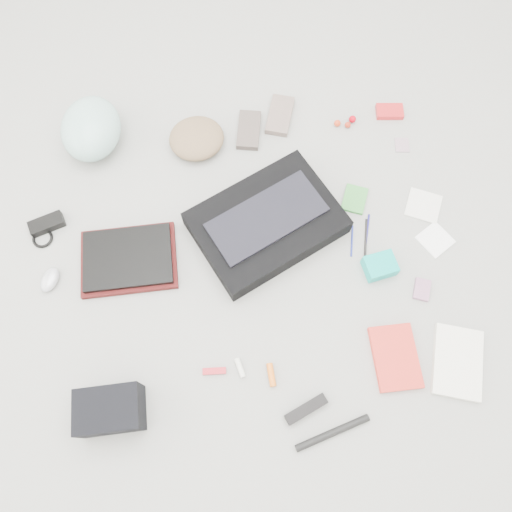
{
  "coord_description": "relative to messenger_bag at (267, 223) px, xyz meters",
  "views": [
    {
      "loc": [
        -0.08,
        -0.64,
        1.71
      ],
      "look_at": [
        0.0,
        0.0,
        0.05
      ],
      "focal_mm": 35.0,
      "sensor_mm": 36.0,
      "label": 1
    }
  ],
  "objects": [
    {
      "name": "ground_plane",
      "position": [
        -0.06,
        -0.13,
        -0.04
      ],
      "size": [
        4.0,
        4.0,
        0.0
      ],
      "primitive_type": "plane",
      "color": "gray"
    },
    {
      "name": "messenger_bag",
      "position": [
        0.0,
        0.0,
        0.0
      ],
      "size": [
        0.62,
        0.55,
        0.09
      ],
      "primitive_type": "cube",
      "rotation": [
        0.0,
        0.0,
        0.43
      ],
      "color": "black",
      "rests_on": "ground_plane"
    },
    {
      "name": "bag_flap",
      "position": [
        0.0,
        0.0,
        0.05
      ],
      "size": [
        0.46,
        0.35,
        0.01
      ],
      "primitive_type": "cube",
      "rotation": [
        0.0,
        0.0,
        0.43
      ],
      "color": "black",
      "rests_on": "messenger_bag"
    },
    {
      "name": "laptop_sleeve",
      "position": [
        -0.52,
        -0.07,
        -0.03
      ],
      "size": [
        0.35,
        0.26,
        0.02
      ],
      "primitive_type": "cube",
      "rotation": [
        0.0,
        0.0,
        -0.01
      ],
      "color": "#420F0F",
      "rests_on": "ground_plane"
    },
    {
      "name": "laptop",
      "position": [
        -0.52,
        -0.07,
        -0.01
      ],
      "size": [
        0.32,
        0.23,
        0.02
      ],
      "primitive_type": "cube",
      "rotation": [
        0.0,
        0.0,
        -0.01
      ],
      "color": "black",
      "rests_on": "laptop_sleeve"
    },
    {
      "name": "bike_helmet",
      "position": [
        -0.63,
        0.47,
        0.04
      ],
      "size": [
        0.27,
        0.32,
        0.17
      ],
      "primitive_type": "ellipsoid",
      "rotation": [
        0.0,
        0.0,
        -0.16
      ],
      "color": "#9FCFC7",
      "rests_on": "ground_plane"
    },
    {
      "name": "beanie",
      "position": [
        -0.22,
        0.41,
        -0.0
      ],
      "size": [
        0.25,
        0.24,
        0.08
      ],
      "primitive_type": "ellipsoid",
      "rotation": [
        0.0,
        0.0,
        0.14
      ],
      "color": "brown",
      "rests_on": "ground_plane"
    },
    {
      "name": "mitten_left",
      "position": [
        -0.01,
        0.44,
        -0.03
      ],
      "size": [
        0.12,
        0.19,
        0.03
      ],
      "primitive_type": "cube",
      "rotation": [
        0.0,
        0.0,
        -0.21
      ],
      "color": "#554943",
      "rests_on": "ground_plane"
    },
    {
      "name": "mitten_right",
      "position": [
        0.12,
        0.49,
        -0.03
      ],
      "size": [
        0.15,
        0.2,
        0.03
      ],
      "primitive_type": "cube",
      "rotation": [
        0.0,
        0.0,
        -0.33
      ],
      "color": "#766259",
      "rests_on": "ground_plane"
    },
    {
      "name": "power_brick",
      "position": [
        -0.82,
        0.11,
        -0.03
      ],
      "size": [
        0.14,
        0.09,
        0.03
      ],
      "primitive_type": "cube",
      "rotation": [
        0.0,
        0.0,
        0.3
      ],
      "color": "black",
      "rests_on": "ground_plane"
    },
    {
      "name": "cable_coil",
      "position": [
        -0.83,
        0.06,
        -0.04
      ],
      "size": [
        0.09,
        0.09,
        0.01
      ],
      "primitive_type": "torus",
      "rotation": [
        0.0,
        0.0,
        0.21
      ],
      "color": "black",
      "rests_on": "ground_plane"
    },
    {
      "name": "mouse",
      "position": [
        -0.8,
        -0.11,
        -0.02
      ],
      "size": [
        0.09,
        0.11,
        0.04
      ],
      "primitive_type": "ellipsoid",
      "rotation": [
        0.0,
        0.0,
        -0.42
      ],
      "color": "#A9AAB2",
      "rests_on": "ground_plane"
    },
    {
      "name": "camera_bag",
      "position": [
        -0.58,
        -0.59,
        0.02
      ],
      "size": [
        0.2,
        0.14,
        0.13
      ],
      "primitive_type": "cube",
      "rotation": [
        0.0,
        0.0,
        -0.0
      ],
      "color": "black",
      "rests_on": "ground_plane"
    },
    {
      "name": "multitool",
      "position": [
        -0.25,
        -0.51,
        -0.04
      ],
      "size": [
        0.08,
        0.03,
        0.01
      ],
      "primitive_type": "cube",
      "rotation": [
        0.0,
        0.0,
        -0.08
      ],
      "color": "#AB1B24",
      "rests_on": "ground_plane"
    },
    {
      "name": "toiletry_tube_white",
      "position": [
        -0.16,
        -0.51,
        -0.03
      ],
      "size": [
        0.03,
        0.07,
        0.02
      ],
      "primitive_type": "cylinder",
      "rotation": [
        1.57,
        0.0,
        0.23
      ],
      "color": "silver",
      "rests_on": "ground_plane"
    },
    {
      "name": "toiletry_tube_orange",
      "position": [
        -0.06,
        -0.54,
        -0.03
      ],
      "size": [
        0.02,
        0.08,
        0.02
      ],
      "primitive_type": "cylinder",
      "rotation": [
        1.57,
        0.0,
        0.03
      ],
      "color": "orange",
      "rests_on": "ground_plane"
    },
    {
      "name": "u_lock",
      "position": [
        0.04,
        -0.67,
        -0.03
      ],
      "size": [
        0.15,
        0.09,
        0.03
      ],
      "primitive_type": "cube",
      "rotation": [
        0.0,
        0.0,
        0.38
      ],
      "color": "black",
      "rests_on": "ground_plane"
    },
    {
      "name": "bike_pump",
      "position": [
        0.11,
        -0.75,
        -0.03
      ],
      "size": [
        0.26,
        0.09,
        0.02
      ],
      "primitive_type": "cylinder",
      "rotation": [
        0.0,
        1.57,
        0.25
      ],
      "color": "black",
      "rests_on": "ground_plane"
    },
    {
      "name": "book_red",
      "position": [
        0.37,
        -0.54,
        -0.03
      ],
      "size": [
        0.15,
        0.22,
        0.02
      ],
      "primitive_type": "cube",
      "rotation": [
        0.0,
        0.0,
        -0.02
      ],
      "color": "red",
      "rests_on": "ground_plane"
    },
    {
      "name": "book_white",
      "position": [
        0.57,
        -0.58,
        -0.03
      ],
      "size": [
        0.23,
        0.28,
        0.03
      ],
      "primitive_type": "cube",
      "rotation": [
        0.0,
        0.0,
        -0.32
      ],
      "color": "silver",
      "rests_on": "ground_plane"
    },
    {
      "name": "notepad",
      "position": [
        0.35,
        0.07,
        -0.04
      ],
      "size": [
        0.12,
        0.14,
        0.01
      ],
      "primitive_type": "cube",
      "rotation": [
        0.0,
        0.0,
        -0.41
      ],
      "color": "#368536",
      "rests_on": "ground_plane"
    },
    {
      "name": "pen_blue",
      "position": [
        0.31,
        -0.1,
        -0.04
      ],
      "size": [
        0.04,
        0.12,
        0.01
      ],
      "primitive_type": "cylinder",
      "rotation": [
        1.57,
        0.0,
        -0.24
      ],
      "color": "navy",
      "rests_on": "ground_plane"
    },
    {
      "name": "pen_black",
      "position": [
        0.36,
        -0.09,
        -0.04
      ],
      "size": [
        0.05,
        0.15,
        0.01
      ],
      "primitive_type": "cylinder",
      "rotation": [
        1.57,
        0.0,
        -0.25
      ],
      "color": "black",
      "rests_on": "ground_plane"
    },
    {
      "name": "pen_navy",
      "position": [
        0.38,
        -0.06,
        -0.04
      ],
      "size": [
        0.05,
        0.13,
        0.01
      ],
      "primitive_type": "cylinder",
      "rotation": [
        1.57,
        0.0,
        -0.31
      ],
      "color": "navy",
      "rests_on": "ground_plane"
    },
    {
      "name": "accordion_wallet",
      "position": [
        0.38,
        -0.22,
        -0.02
      ],
      "size": [
        0.12,
        0.1,
        0.05
      ],
      "primitive_type": "cube",
      "rotation": [
        0.0,
        0.0,
        0.16
      ],
      "color": "#03AC9F",
      "rests_on": "ground_plane"
    },
    {
      "name": "card_deck",
      "position": [
        0.52,
        -0.32,
        -0.04
      ],
      "size": [
        0.08,
        0.09,
        0.01
      ],
      "primitive_type": "cube",
      "rotation": [
        0.0,
        0.0,
        -0.4
      ],
      "color": "#A36A8E",
      "rests_on": "ground_plane"
    },
    {
      "name": "napkin_top",
      "position": [
        0.61,
        0.01,
        -0.04
      ],
      "size": [
        0.17,
        0.17,
        0.01
      ],
      "primitive_type": "cube",
      "rotation": [
        0.0,
        0.0,
        1.11
      ],
      "color": "silver",
      "rests_on": "ground_plane"
    },
    {
      "name": "napkin_bottom",
      "position": [
        0.62,
        -0.13,
        -0.04
      ],
      "size": [
        0.15,
        0.15,
        0.01
      ],
      "primitive_type": "cube",
      "rotation": [
        0.0,
        0.0,
        0.54
      ],
      "color": "white",
      "rests_on": "ground_plane"
    },
    {
      "name": "lollipop_a",
      "position": [
        0.35,
        0.42,
        -0.03
      ],
      "size": [
        0.03,
        0.03,
        0.03
      ],
      "primitive_type": "sphere",
      "rotation": [
        0.0,
        0.0,
        -0.02
      ],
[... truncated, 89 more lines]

